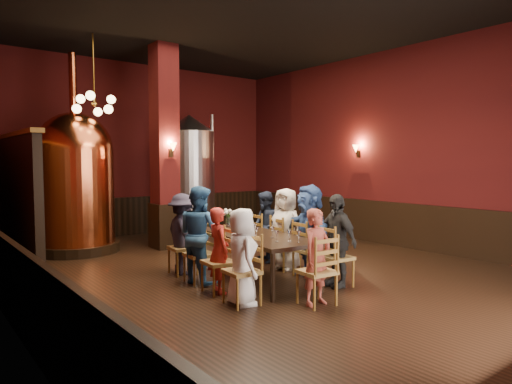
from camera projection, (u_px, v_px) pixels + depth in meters
room at (252, 144)px, 8.11m from camera, size 10.00×10.02×4.50m
wainscot_right at (386, 223)px, 10.66m from camera, size 0.08×9.90×1.00m
wainscot_back at (139, 215)px, 12.13m from camera, size 7.90×0.08×1.00m
wainscot_left at (5, 275)px, 5.80m from camera, size 0.08×9.90×1.00m
column at (165, 147)px, 10.13m from camera, size 0.58×0.58×4.50m
partition at (18, 200)px, 8.73m from camera, size 0.22×3.50×2.40m
pendant_cluster at (94, 104)px, 9.23m from camera, size 0.90×0.90×1.70m
sconce_wall at (358, 151)px, 11.14m from camera, size 0.20×0.20×0.36m
sconce_column at (171, 149)px, 9.89m from camera, size 0.20×0.20×0.36m
dining_table at (256, 238)px, 7.44m from camera, size 1.23×2.49×0.75m
chair_0 at (242, 271)px, 6.16m from camera, size 0.50×0.50×0.92m
person_0 at (242, 257)px, 6.14m from camera, size 0.59×0.74×1.31m
chair_1 at (219, 262)px, 6.72m from camera, size 0.50×0.50×0.92m
person_1 at (219, 250)px, 6.71m from camera, size 0.39×0.51×1.27m
chair_2 at (200, 254)px, 7.28m from camera, size 0.50×0.50×0.92m
person_2 at (199, 234)px, 7.26m from camera, size 0.50×0.81×1.55m
chair_3 at (183, 247)px, 7.84m from camera, size 0.50×0.50×0.92m
person_3 at (183, 234)px, 7.83m from camera, size 0.61×0.95×1.39m
chair_4 at (336, 257)px, 7.07m from camera, size 0.50×0.50×0.92m
person_4 at (336, 240)px, 7.05m from camera, size 0.47×0.89×1.44m
chair_5 at (309, 250)px, 7.63m from camera, size 0.50×0.50×0.92m
person_5 at (309, 231)px, 7.61m from camera, size 0.84×1.52×1.56m
chair_6 at (286, 244)px, 8.19m from camera, size 0.50×0.50×0.92m
person_6 at (286, 229)px, 8.17m from camera, size 0.58×0.78×1.46m
chair_7 at (265, 238)px, 8.75m from camera, size 0.50×0.50×0.92m
person_7 at (265, 227)px, 8.74m from camera, size 0.56×0.74×1.37m
chair_8 at (317, 271)px, 6.15m from camera, size 0.50×0.50×0.92m
person_8 at (317, 257)px, 6.13m from camera, size 0.50×0.35×1.31m
copper_kettle at (75, 180)px, 9.71m from camera, size 2.01×2.01×4.21m
steel_vessel at (190, 175)px, 11.87m from camera, size 1.53×1.53×3.14m
rose_vase at (228, 215)px, 8.29m from camera, size 0.20×0.20×0.34m
wine_glass_0 at (277, 236)px, 6.73m from camera, size 0.07×0.07×0.17m
wine_glass_1 at (289, 236)px, 6.76m from camera, size 0.07×0.07×0.17m
wine_glass_2 at (273, 232)px, 7.10m from camera, size 0.07×0.07×0.17m
wine_glass_3 at (245, 229)px, 7.41m from camera, size 0.07×0.07×0.17m
wine_glass_4 at (239, 224)px, 8.07m from camera, size 0.07×0.07×0.17m
wine_glass_5 at (257, 233)px, 7.06m from camera, size 0.07×0.07×0.17m
wine_glass_6 at (246, 227)px, 7.70m from camera, size 0.07×0.07×0.17m
wine_glass_7 at (255, 229)px, 7.46m from camera, size 0.07×0.07×0.17m
wine_glass_8 at (299, 237)px, 6.68m from camera, size 0.07×0.07×0.17m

